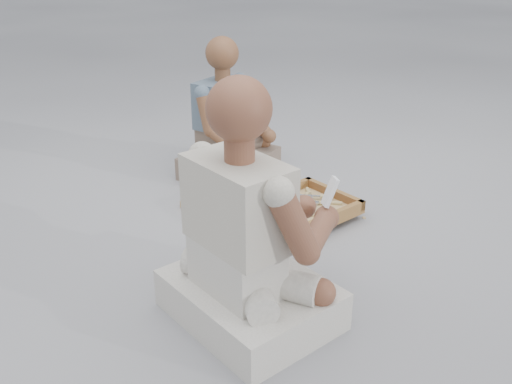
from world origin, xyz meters
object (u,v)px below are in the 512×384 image
tool_tray (301,209)px  craftsman (249,244)px  companion (227,130)px  carved_panel (239,204)px

tool_tray → craftsman: size_ratio=0.62×
craftsman → companion: size_ratio=1.14×
carved_panel → companion: bearing=68.6°
craftsman → companion: bearing=146.2°
carved_panel → craftsman: 1.03m
companion → craftsman: bearing=38.7°
carved_panel → craftsman: bearing=-116.8°
tool_tray → companion: bearing=91.6°
tool_tray → companion: (-0.02, 0.76, 0.22)m
carved_panel → tool_tray: bearing=-56.3°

